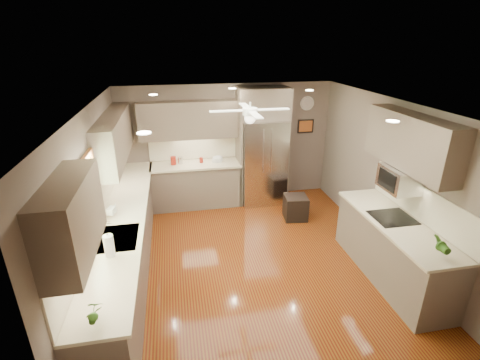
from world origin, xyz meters
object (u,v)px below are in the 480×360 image
object	(u,v)px
soap_bottle	(112,210)
paper_towel	(109,246)
canister_d	(201,160)
refrigerator	(263,149)
canister_a	(173,161)
potted_plant_left	(93,311)
bowl	(218,161)
microwave	(400,179)
potted_plant_right	(441,245)
canister_b	(180,161)
stool	(295,207)

from	to	relation	value
soap_bottle	paper_towel	distance (m)	1.05
canister_d	refrigerator	world-z (taller)	refrigerator
canister_a	potted_plant_left	bearing A→B (deg)	-100.38
canister_d	soap_bottle	xyz separation A→B (m)	(-1.48, -2.10, 0.05)
bowl	paper_towel	distance (m)	3.53
soap_bottle	bowl	world-z (taller)	soap_bottle
microwave	paper_towel	world-z (taller)	microwave
canister_a	potted_plant_left	size ratio (longest dim) A/B	0.63
canister_d	refrigerator	size ratio (longest dim) A/B	0.05
soap_bottle	microwave	world-z (taller)	microwave
paper_towel	bowl	bearing A→B (deg)	61.11
soap_bottle	paper_towel	xyz separation A→B (m)	(0.12, -1.04, 0.04)
canister_d	potted_plant_right	distance (m)	4.61
potted_plant_left	bowl	distance (m)	4.50
canister_a	bowl	xyz separation A→B (m)	(0.91, -0.05, -0.05)
canister_d	microwave	world-z (taller)	microwave
canister_b	canister_d	xyz separation A→B (m)	(0.43, -0.02, -0.01)
potted_plant_left	potted_plant_right	distance (m)	3.85
bowl	potted_plant_right	bearing A→B (deg)	-60.63
bowl	canister_d	bearing A→B (deg)	171.97
canister_a	potted_plant_left	world-z (taller)	potted_plant_left
potted_plant_left	canister_a	bearing A→B (deg)	79.62
soap_bottle	potted_plant_right	world-z (taller)	potted_plant_right
canister_d	stool	size ratio (longest dim) A/B	0.22
canister_b	soap_bottle	bearing A→B (deg)	-116.51
bowl	stool	size ratio (longest dim) A/B	0.48
paper_towel	refrigerator	bearing A→B (deg)	49.05
bowl	microwave	distance (m)	3.59
soap_bottle	potted_plant_left	size ratio (longest dim) A/B	0.75
bowl	paper_towel	world-z (taller)	paper_towel
canister_b	stool	distance (m)	2.53
canister_a	paper_towel	bearing A→B (deg)	-104.21
microwave	canister_d	bearing A→B (deg)	133.35
paper_towel	soap_bottle	bearing A→B (deg)	96.52
canister_b	refrigerator	xyz separation A→B (m)	(1.73, -0.09, 0.18)
canister_a	soap_bottle	world-z (taller)	soap_bottle
canister_a	soap_bottle	bearing A→B (deg)	-113.53
stool	canister_b	bearing A→B (deg)	154.48
bowl	canister_b	bearing A→B (deg)	175.02
potted_plant_right	potted_plant_left	bearing A→B (deg)	-174.87
soap_bottle	potted_plant_left	world-z (taller)	potted_plant_left
canister_a	soap_bottle	distance (m)	2.29
bowl	stool	world-z (taller)	bowl
canister_b	canister_d	world-z (taller)	canister_b
potted_plant_right	stool	bearing A→B (deg)	104.64
refrigerator	paper_towel	bearing A→B (deg)	-130.95
soap_bottle	canister_b	bearing A→B (deg)	63.49
soap_bottle	refrigerator	xyz separation A→B (m)	(2.78, 2.03, 0.14)
canister_b	canister_d	bearing A→B (deg)	-2.54
microwave	potted_plant_left	bearing A→B (deg)	-159.98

